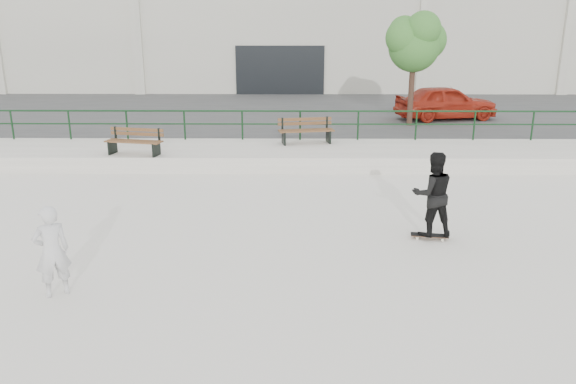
{
  "coord_description": "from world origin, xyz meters",
  "views": [
    {
      "loc": [
        0.76,
        -8.4,
        4.37
      ],
      "look_at": [
        0.67,
        2.0,
        1.24
      ],
      "focal_mm": 35.0,
      "sensor_mm": 36.0,
      "label": 1
    }
  ],
  "objects_px": {
    "bench_right": "(306,131)",
    "tree": "(415,40)",
    "skateboard": "(430,236)",
    "bench_left": "(135,142)",
    "standing_skater": "(433,194)",
    "seated_skater": "(52,251)",
    "red_car": "(446,102)"
  },
  "relations": [
    {
      "from": "bench_right",
      "to": "tree",
      "type": "distance_m",
      "value": 6.2
    },
    {
      "from": "skateboard",
      "to": "bench_left",
      "type": "bearing_deg",
      "value": 152.98
    },
    {
      "from": "standing_skater",
      "to": "seated_skater",
      "type": "relative_size",
      "value": 1.14
    },
    {
      "from": "bench_right",
      "to": "seated_skater",
      "type": "bearing_deg",
      "value": -123.89
    },
    {
      "from": "tree",
      "to": "standing_skater",
      "type": "distance_m",
      "value": 11.54
    },
    {
      "from": "red_car",
      "to": "standing_skater",
      "type": "height_order",
      "value": "red_car"
    },
    {
      "from": "bench_left",
      "to": "seated_skater",
      "type": "distance_m",
      "value": 8.43
    },
    {
      "from": "standing_skater",
      "to": "seated_skater",
      "type": "height_order",
      "value": "standing_skater"
    },
    {
      "from": "bench_left",
      "to": "tree",
      "type": "distance_m",
      "value": 11.26
    },
    {
      "from": "red_car",
      "to": "standing_skater",
      "type": "xyz_separation_m",
      "value": [
        -3.5,
        -12.52,
        -0.22
      ]
    },
    {
      "from": "standing_skater",
      "to": "seated_skater",
      "type": "xyz_separation_m",
      "value": [
        -6.86,
        -2.62,
        -0.2
      ]
    },
    {
      "from": "standing_skater",
      "to": "tree",
      "type": "bearing_deg",
      "value": -103.99
    },
    {
      "from": "skateboard",
      "to": "seated_skater",
      "type": "xyz_separation_m",
      "value": [
        -6.86,
        -2.62,
        0.71
      ]
    },
    {
      "from": "seated_skater",
      "to": "bench_left",
      "type": "bearing_deg",
      "value": -118.5
    },
    {
      "from": "tree",
      "to": "skateboard",
      "type": "distance_m",
      "value": 11.8
    },
    {
      "from": "standing_skater",
      "to": "bench_right",
      "type": "bearing_deg",
      "value": -76.84
    },
    {
      "from": "red_car",
      "to": "skateboard",
      "type": "distance_m",
      "value": 13.05
    },
    {
      "from": "skateboard",
      "to": "seated_skater",
      "type": "relative_size",
      "value": 0.51
    },
    {
      "from": "bench_right",
      "to": "standing_skater",
      "type": "relative_size",
      "value": 1.07
    },
    {
      "from": "tree",
      "to": "red_car",
      "type": "distance_m",
      "value": 3.41
    },
    {
      "from": "red_car",
      "to": "seated_skater",
      "type": "xyz_separation_m",
      "value": [
        -10.36,
        -15.14,
        -0.43
      ]
    },
    {
      "from": "skateboard",
      "to": "red_car",
      "type": "bearing_deg",
      "value": 83.89
    },
    {
      "from": "red_car",
      "to": "tree",
      "type": "bearing_deg",
      "value": 118.1
    },
    {
      "from": "bench_right",
      "to": "standing_skater",
      "type": "distance_m",
      "value": 7.92
    },
    {
      "from": "bench_left",
      "to": "skateboard",
      "type": "relative_size",
      "value": 2.27
    },
    {
      "from": "red_car",
      "to": "bench_left",
      "type": "bearing_deg",
      "value": 109.53
    },
    {
      "from": "tree",
      "to": "skateboard",
      "type": "height_order",
      "value": "tree"
    },
    {
      "from": "bench_right",
      "to": "standing_skater",
      "type": "xyz_separation_m",
      "value": [
        2.47,
        -7.52,
        0.07
      ]
    },
    {
      "from": "tree",
      "to": "red_car",
      "type": "bearing_deg",
      "value": 39.54
    },
    {
      "from": "seated_skater",
      "to": "red_car",
      "type": "bearing_deg",
      "value": -159.05
    },
    {
      "from": "bench_right",
      "to": "skateboard",
      "type": "distance_m",
      "value": 7.96
    },
    {
      "from": "bench_left",
      "to": "skateboard",
      "type": "bearing_deg",
      "value": -24.54
    }
  ]
}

